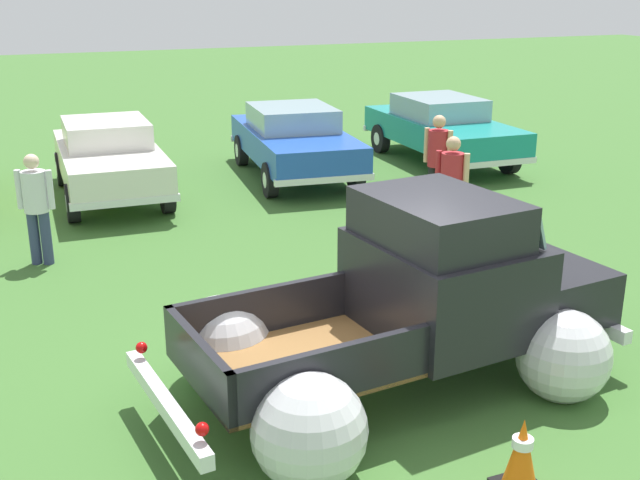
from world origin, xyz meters
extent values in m
plane|color=#3D6B2D|center=(0.00, 0.00, 0.00)|extent=(80.00, 80.00, 0.00)
cylinder|color=black|center=(1.35, 1.02, 0.38)|extent=(0.78, 0.30, 0.76)
cylinder|color=silver|center=(1.35, 1.02, 0.38)|extent=(0.36, 0.27, 0.34)
cylinder|color=black|center=(1.53, -0.71, 0.38)|extent=(0.78, 0.30, 0.76)
cylinder|color=silver|center=(1.53, -0.71, 0.38)|extent=(0.36, 0.27, 0.34)
cylinder|color=black|center=(-1.43, 0.72, 0.38)|extent=(0.78, 0.30, 0.76)
cylinder|color=silver|center=(-1.43, 0.72, 0.38)|extent=(0.36, 0.27, 0.34)
cylinder|color=black|center=(-1.25, -1.01, 0.38)|extent=(0.78, 0.30, 0.76)
cylinder|color=silver|center=(-1.25, -1.01, 0.38)|extent=(0.36, 0.27, 0.34)
sphere|color=silver|center=(-1.44, 0.77, 0.44)|extent=(1.06, 1.06, 0.96)
sphere|color=silver|center=(-1.25, -1.06, 0.44)|extent=(1.06, 1.06, 0.96)
cube|color=olive|center=(-0.94, -0.10, 0.54)|extent=(2.20, 1.75, 0.04)
cube|color=black|center=(-1.02, 0.63, 0.77)|extent=(2.05, 0.30, 0.50)
cube|color=black|center=(-0.87, -0.83, 0.77)|extent=(2.05, 0.30, 0.50)
cube|color=black|center=(0.03, 0.00, 0.77)|extent=(0.24, 1.54, 0.50)
cube|color=black|center=(-1.92, -0.20, 0.77)|extent=(0.24, 1.54, 0.50)
cube|color=black|center=(0.65, 0.07, 0.99)|extent=(1.62, 1.84, 0.95)
cube|color=black|center=(0.55, 0.06, 1.70)|extent=(1.31, 1.65, 0.45)
cube|color=#8CADB7|center=(1.19, 0.13, 1.68)|extent=(0.30, 1.47, 0.38)
cube|color=black|center=(1.69, 0.18, 0.80)|extent=(1.41, 1.74, 0.55)
sphere|color=silver|center=(1.35, 1.05, 0.42)|extent=(1.01, 1.01, 0.92)
sphere|color=silver|center=(1.54, -0.74, 0.42)|extent=(1.01, 1.01, 0.92)
cube|color=silver|center=(-2.23, -0.24, 0.46)|extent=(0.33, 1.98, 0.14)
cube|color=silver|center=(2.23, 0.24, 0.46)|extent=(0.33, 1.98, 0.14)
sphere|color=red|center=(-2.27, 0.55, 0.64)|extent=(0.12, 0.12, 0.11)
sphere|color=red|center=(-2.10, -1.02, 0.64)|extent=(0.12, 0.12, 0.11)
cylinder|color=black|center=(-0.65, 7.03, 0.33)|extent=(0.22, 0.67, 0.66)
cylinder|color=silver|center=(-0.65, 7.03, 0.33)|extent=(0.22, 0.30, 0.30)
cylinder|color=black|center=(-2.24, 7.08, 0.33)|extent=(0.22, 0.67, 0.66)
cylinder|color=silver|center=(-2.24, 7.08, 0.33)|extent=(0.22, 0.30, 0.30)
cylinder|color=black|center=(-0.58, 9.68, 0.33)|extent=(0.22, 0.67, 0.66)
cylinder|color=silver|center=(-0.58, 9.68, 0.33)|extent=(0.22, 0.30, 0.30)
cylinder|color=black|center=(-2.16, 9.73, 0.33)|extent=(0.22, 0.67, 0.66)
cylinder|color=silver|center=(-2.16, 9.73, 0.33)|extent=(0.22, 0.30, 0.30)
cube|color=silver|center=(-1.41, 8.38, 0.71)|extent=(1.82, 4.19, 0.55)
cube|color=silver|center=(-1.40, 8.54, 1.21)|extent=(1.51, 1.78, 0.45)
cube|color=silver|center=(-1.35, 10.41, 0.45)|extent=(1.76, 0.15, 0.12)
cube|color=silver|center=(-1.47, 6.35, 0.45)|extent=(1.76, 0.15, 0.12)
cylinder|color=black|center=(3.01, 7.12, 0.33)|extent=(0.27, 0.68, 0.66)
cylinder|color=silver|center=(3.01, 7.12, 0.33)|extent=(0.24, 0.32, 0.30)
cylinder|color=black|center=(1.33, 7.31, 0.33)|extent=(0.27, 0.68, 0.66)
cylinder|color=silver|center=(1.33, 7.31, 0.33)|extent=(0.24, 0.32, 0.30)
cylinder|color=black|center=(3.31, 9.88, 0.33)|extent=(0.27, 0.68, 0.66)
cylinder|color=silver|center=(3.31, 9.88, 0.33)|extent=(0.24, 0.32, 0.30)
cylinder|color=black|center=(1.63, 10.07, 0.33)|extent=(0.27, 0.68, 0.66)
cylinder|color=silver|center=(1.63, 10.07, 0.33)|extent=(0.24, 0.32, 0.30)
cube|color=blue|center=(2.32, 8.60, 0.71)|extent=(2.27, 4.51, 0.55)
cube|color=#8CADB7|center=(2.34, 8.77, 1.21)|extent=(1.75, 1.98, 0.45)
cube|color=silver|center=(2.55, 10.71, 0.45)|extent=(1.87, 0.30, 0.12)
cube|color=silver|center=(2.09, 6.48, 0.45)|extent=(1.87, 0.30, 0.12)
cylinder|color=black|center=(6.57, 7.16, 0.33)|extent=(0.22, 0.67, 0.66)
cylinder|color=silver|center=(6.57, 7.16, 0.33)|extent=(0.22, 0.30, 0.30)
cylinder|color=black|center=(4.93, 7.22, 0.33)|extent=(0.22, 0.67, 0.66)
cylinder|color=silver|center=(4.93, 7.22, 0.33)|extent=(0.22, 0.30, 0.30)
cylinder|color=black|center=(6.67, 10.02, 0.33)|extent=(0.22, 0.67, 0.66)
cylinder|color=silver|center=(6.67, 10.02, 0.33)|extent=(0.22, 0.30, 0.30)
cylinder|color=black|center=(5.04, 10.08, 0.33)|extent=(0.22, 0.67, 0.66)
cylinder|color=silver|center=(5.04, 10.08, 0.33)|extent=(0.22, 0.30, 0.30)
cube|color=teal|center=(5.80, 8.62, 0.71)|extent=(1.91, 4.53, 0.55)
cube|color=#8CADB7|center=(5.81, 8.80, 1.21)|extent=(1.58, 1.93, 0.45)
cube|color=silver|center=(5.88, 10.81, 0.45)|extent=(1.82, 0.16, 0.12)
cube|color=silver|center=(5.72, 6.43, 0.45)|extent=(1.82, 0.16, 0.12)
cylinder|color=navy|center=(-2.95, 5.18, 0.39)|extent=(0.20, 0.20, 0.78)
cylinder|color=navy|center=(-2.79, 5.11, 0.39)|extent=(0.20, 0.20, 0.78)
cylinder|color=silver|center=(-2.87, 5.15, 1.07)|extent=(0.45, 0.45, 0.58)
cylinder|color=silver|center=(-3.07, 5.24, 1.10)|extent=(0.12, 0.12, 0.55)
cylinder|color=silver|center=(-2.67, 5.06, 1.10)|extent=(0.12, 0.12, 0.55)
sphere|color=beige|center=(-2.87, 5.15, 1.49)|extent=(0.28, 0.28, 0.21)
cylinder|color=black|center=(3.60, 5.29, 0.42)|extent=(0.21, 0.21, 0.83)
cylinder|color=black|center=(3.69, 5.14, 0.42)|extent=(0.21, 0.21, 0.83)
cylinder|color=#B2262D|center=(3.65, 5.22, 1.14)|extent=(0.47, 0.47, 0.62)
cylinder|color=#DBAD84|center=(3.53, 5.40, 1.17)|extent=(0.12, 0.12, 0.59)
cylinder|color=#DBAD84|center=(3.76, 5.03, 1.17)|extent=(0.12, 0.12, 0.59)
sphere|color=#DBAD84|center=(3.65, 5.22, 1.60)|extent=(0.31, 0.31, 0.23)
cylinder|color=black|center=(3.02, 3.61, 0.41)|extent=(0.21, 0.21, 0.81)
cylinder|color=black|center=(2.92, 3.74, 0.41)|extent=(0.21, 0.21, 0.81)
cylinder|color=#B2262D|center=(2.97, 3.67, 1.12)|extent=(0.48, 0.48, 0.61)
cylinder|color=#DBAD84|center=(3.11, 3.50, 1.15)|extent=(0.13, 0.13, 0.58)
cylinder|color=#B2262D|center=(2.83, 3.85, 1.15)|extent=(0.13, 0.13, 0.58)
sphere|color=#DBAD84|center=(2.97, 3.67, 1.56)|extent=(0.31, 0.31, 0.22)
cube|color=black|center=(2.33, 2.88, 0.01)|extent=(0.36, 0.36, 0.03)
cone|color=orange|center=(2.33, 2.88, 0.33)|extent=(0.28, 0.28, 0.60)
cylinder|color=white|center=(2.33, 2.88, 0.42)|extent=(0.17, 0.17, 0.08)
cone|color=orange|center=(0.25, -1.83, 0.33)|extent=(0.28, 0.28, 0.60)
cylinder|color=white|center=(0.25, -1.83, 0.42)|extent=(0.17, 0.17, 0.08)
camera|label=1|loc=(-3.28, -6.15, 3.89)|focal=44.07mm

